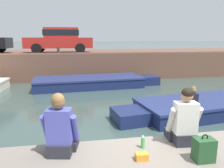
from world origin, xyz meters
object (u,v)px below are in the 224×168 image
Objects in this scene: car_left_inner_red at (60,39)px; mooring_bollard_mid at (58,50)px; person_seated_right at (184,122)px; backpack_on_ledge at (203,150)px; motorboat_passing at (204,106)px; boat_moored_central_navy at (94,82)px; bottle_drink at (143,142)px; person_seated_left at (60,130)px.

car_left_inner_red is 1.47m from mooring_bollard_mid.
backpack_on_ledge is (0.02, -0.56, -0.20)m from person_seated_right.
person_seated_right is (-2.51, -3.26, 0.88)m from motorboat_passing.
car_left_inner_red is (-5.13, 7.95, 2.21)m from motorboat_passing.
backpack_on_ledge is at bearing -84.60° from boat_moored_central_navy.
motorboat_passing is 8.55m from mooring_bollard_mid.
car_left_inner_red is 10.10× the size of backpack_on_ledge.
boat_moored_central_navy is 14.91× the size of mooring_bollard_mid.
bottle_drink is at bearing 146.06° from backpack_on_ledge.
boat_moored_central_navy is 8.09m from bottle_drink.
car_left_inner_red is at bearing 93.16° from person_seated_left.
person_seated_right reaches higher than motorboat_passing.
backpack_on_ledge is at bearing -123.14° from motorboat_passing.
bottle_drink is (1.28, -0.05, -0.28)m from person_seated_left.
car_left_inner_red is (-1.83, 3.19, 2.18)m from boat_moored_central_navy.
boat_moored_central_navy is 4.28m from car_left_inner_red.
car_left_inner_red reaches higher than mooring_bollard_mid.
motorboat_passing is at bearing 45.77° from bottle_drink.
boat_moored_central_navy is at bearing -44.84° from mooring_bollard_mid.
mooring_bollard_mid reaches higher than backpack_on_ledge.
mooring_bollard_mid is at bearing 101.05° from bottle_drink.
motorboat_passing reaches higher than boat_moored_central_navy.
person_seated_left is 4.73× the size of bottle_drink.
car_left_inner_red is 4.27× the size of person_seated_left.
boat_moored_central_navy is 32.53× the size of bottle_drink.
mooring_bollard_mid is at bearing 128.03° from motorboat_passing.
mooring_bollard_mid is 0.46× the size of person_seated_right.
bottle_drink is at bearing -78.95° from mooring_bollard_mid.
backpack_on_ledge is (-2.49, -3.82, 0.68)m from motorboat_passing.
person_seated_right is 2.37× the size of backpack_on_ledge.
person_seated_right is at bearing 0.32° from person_seated_left.
backpack_on_ledge is at bearing -87.96° from person_seated_right.
bottle_drink is 0.50× the size of backpack_on_ledge.
person_seated_left is 2.37× the size of backpack_on_ledge.
car_left_inner_red is 4.27× the size of person_seated_right.
motorboat_passing is at bearing -57.14° from car_left_inner_red.
motorboat_passing reaches higher than bottle_drink.
mooring_bollard_mid is 1.09× the size of backpack_on_ledge.
boat_moored_central_navy is at bearing 124.79° from motorboat_passing.
car_left_inner_red is at bearing 119.82° from boat_moored_central_navy.
person_seated_left is (0.66, -9.88, -0.72)m from mooring_bollard_mid.
bottle_drink is at bearing -89.50° from boat_moored_central_navy.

